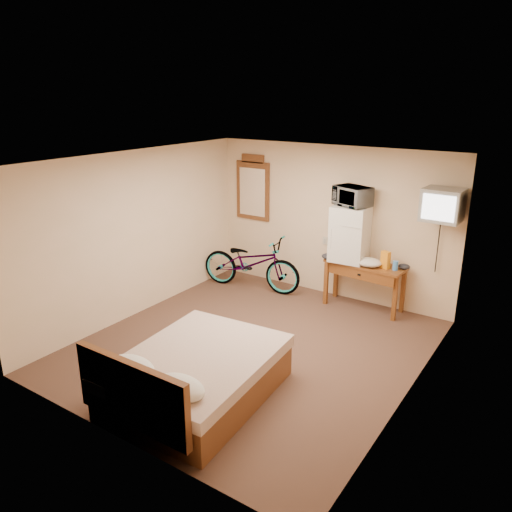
# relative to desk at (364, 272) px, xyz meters

# --- Properties ---
(room) EXTENTS (4.60, 4.64, 2.50)m
(room) POSITION_rel_desk_xyz_m (-0.75, -2.00, 0.63)
(room) COLOR #513628
(room) RESTS_ON ground
(desk) EXTENTS (1.26, 0.56, 0.75)m
(desk) POSITION_rel_desk_xyz_m (0.00, 0.00, 0.00)
(desk) COLOR brown
(desk) RESTS_ON floor
(mini_fridge) EXTENTS (0.57, 0.55, 0.87)m
(mini_fridge) POSITION_rel_desk_xyz_m (-0.29, 0.04, 0.57)
(mini_fridge) COLOR white
(mini_fridge) RESTS_ON desk
(microwave) EXTENTS (0.64, 0.54, 0.30)m
(microwave) POSITION_rel_desk_xyz_m (-0.29, 0.04, 1.16)
(microwave) COLOR white
(microwave) RESTS_ON mini_fridge
(snack_bag) EXTENTS (0.15, 0.12, 0.27)m
(snack_bag) POSITION_rel_desk_xyz_m (0.33, -0.02, 0.26)
(snack_bag) COLOR orange
(snack_bag) RESTS_ON desk
(blue_cup) EXTENTS (0.08, 0.08, 0.14)m
(blue_cup) POSITION_rel_desk_xyz_m (0.49, -0.01, 0.20)
(blue_cup) COLOR #4289E3
(blue_cup) RESTS_ON desk
(cloth_cream) EXTENTS (0.41, 0.32, 0.13)m
(cloth_cream) POSITION_rel_desk_xyz_m (0.08, -0.06, 0.20)
(cloth_cream) COLOR silver
(cloth_cream) RESTS_ON desk
(cloth_dark_a) EXTENTS (0.26, 0.20, 0.10)m
(cloth_dark_a) POSITION_rel_desk_xyz_m (-0.55, -0.11, 0.18)
(cloth_dark_a) COLOR black
(cloth_dark_a) RESTS_ON desk
(cloth_dark_b) EXTENTS (0.18, 0.15, 0.08)m
(cloth_dark_b) POSITION_rel_desk_xyz_m (0.58, 0.11, 0.17)
(cloth_dark_b) COLOR black
(cloth_dark_b) RESTS_ON desk
(crt_television) EXTENTS (0.53, 0.60, 0.46)m
(crt_television) POSITION_rel_desk_xyz_m (1.05, 0.02, 1.19)
(crt_television) COLOR black
(crt_television) RESTS_ON room
(wall_mirror) EXTENTS (0.68, 0.04, 1.16)m
(wall_mirror) POSITION_rel_desk_xyz_m (-2.27, 0.27, 1.04)
(wall_mirror) COLOR brown
(wall_mirror) RESTS_ON room
(bicycle) EXTENTS (1.89, 0.90, 0.95)m
(bicycle) POSITION_rel_desk_xyz_m (-1.95, -0.27, -0.14)
(bicycle) COLOR black
(bicycle) RESTS_ON floor
(bed) EXTENTS (1.61, 2.05, 0.90)m
(bed) POSITION_rel_desk_xyz_m (-0.60, -3.38, -0.32)
(bed) COLOR brown
(bed) RESTS_ON floor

